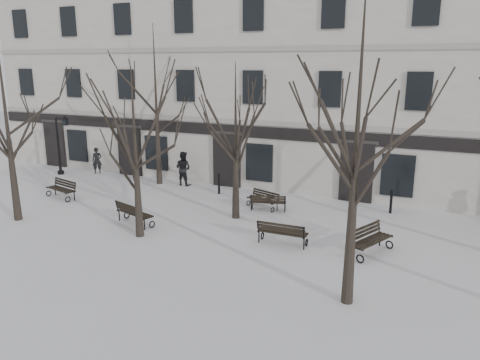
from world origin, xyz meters
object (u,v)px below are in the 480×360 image
Objects in this scene: tree_1 at (134,134)px; bench_0 at (62,188)px; bench_3 at (263,199)px; bench_5 at (369,239)px; lamp_post at (61,141)px; tree_0 at (4,97)px; tree_2 at (358,111)px; bench_1 at (134,213)px; bench_2 at (282,232)px; bench_4 at (268,202)px.

bench_0 is at bearing 157.86° from tree_1.
bench_5 reaches higher than bench_3.
lamp_post is at bearing 147.74° from tree_1.
tree_2 reaches higher than tree_0.
bench_0 is at bearing 0.42° from bench_1.
tree_2 reaches higher than lamp_post.
bench_2 is at bearing 133.60° from tree_2.
tree_0 is 4.95× the size of bench_4.
bench_1 reaches higher than bench_4.
tree_1 is at bearing 153.44° from bench_1.
bench_2 is 16.81m from lamp_post.
bench_1 is (4.97, 1.58, -4.76)m from tree_0.
tree_0 reaches higher than bench_5.
tree_2 is at bearing 132.31° from bench_2.
lamp_post reaches higher than bench_1.
tree_0 reaches higher than bench_4.
bench_4 is at bearing -23.18° from bench_3.
tree_1 is 3.85× the size of bench_3.
lamp_post is at bearing -165.39° from bench_3.
tree_1 reaches higher than bench_3.
tree_0 is 11.89m from bench_3.
bench_0 is at bearing 110.14° from bench_5.
tree_2 reaches higher than tree_1.
bench_5 is at bearing 132.36° from bench_4.
bench_2 is at bearing 102.28° from bench_4.
lamp_post is (-13.94, 1.57, 1.64)m from bench_4.
tree_1 is at bearing 126.14° from bench_5.
bench_5 is at bearing 9.97° from tree_0.
bench_0 is at bearing 163.25° from tree_2.
tree_2 is 16.71m from bench_0.
tree_0 is 6.16m from tree_1.
bench_1 is 11.12m from lamp_post.
bench_1 is 9.58m from bench_5.
bench_5 is at bearing -12.65° from bench_3.
bench_1 is 6.02m from bench_3.
bench_0 is 0.97× the size of bench_1.
bench_2 reaches higher than bench_4.
bench_4 is (9.45, 5.64, -4.83)m from tree_0.
bench_1 is 6.04m from bench_4.
bench_3 is 0.47× the size of lamp_post.
bench_3 is 0.52m from bench_4.
bench_1 reaches higher than bench_2.
tree_1 is at bearing 39.67° from bench_4.
tree_1 is 7.10m from bench_4.
bench_2 is at bearing 7.68° from bench_0.
tree_2 is 11.13m from bench_1.
bench_5 is (8.49, 1.97, -3.50)m from tree_1.
bench_4 is (-1.97, 3.63, -0.06)m from bench_2.
bench_4 is (3.44, 5.06, -3.60)m from tree_1.
tree_1 is 3.12× the size of bench_5.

